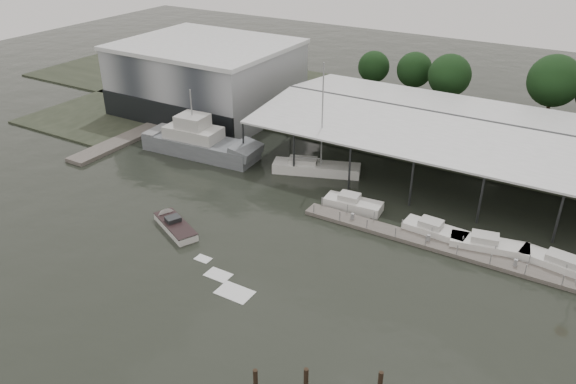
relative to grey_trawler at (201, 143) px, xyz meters
The scene contains 14 objects.
ground 24.11m from the grey_trawler, 40.87° to the right, with size 200.00×200.00×0.00m, color black.
land_strip_far 31.98m from the grey_trawler, 55.29° to the left, with size 140.00×30.00×0.30m.
land_strip_west 26.10m from the grey_trawler, 146.82° to the left, with size 20.00×40.00×0.30m.
storage_warehouse 17.66m from the grey_trawler, 124.63° to the left, with size 24.50×20.50×10.50m.
covered_boat_shed 37.54m from the grey_trawler, 19.21° to the left, with size 58.24×24.00×6.96m.
trawler_dock 12.01m from the grey_trawler, behind, with size 3.00×18.00×0.50m.
floating_dock 33.71m from the grey_trawler, ahead, with size 28.00×2.00×1.40m.
grey_trawler is the anchor object (origin of this frame).
white_sailboat 15.55m from the grey_trawler, ahead, with size 10.72×6.08×13.74m.
speedboat_underway 18.33m from the grey_trawler, 60.31° to the right, with size 16.90×9.04×2.00m.
moored_cruiser_0 23.21m from the grey_trawler, ahead, with size 6.31×2.70×1.70m.
moored_cruiser_1 32.48m from the grey_trawler, ahead, with size 6.34×2.59×1.70m.
moored_cruiser_2 37.62m from the grey_trawler, ahead, with size 7.39×3.50×1.70m.
moored_cruiser_3 44.45m from the grey_trawler, ahead, with size 8.56×3.43×1.70m.
Camera 1 is at (25.75, -35.92, 29.58)m, focal length 35.00 mm.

